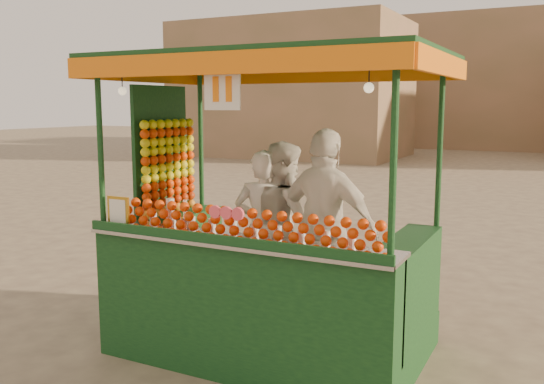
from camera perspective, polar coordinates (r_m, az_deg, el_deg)
The scene contains 7 objects.
ground at distance 5.86m, azimuth -1.33°, elevation -14.92°, with size 90.00×90.00×0.00m, color brown.
building_left at distance 27.31m, azimuth 1.98°, elevation 9.93°, with size 10.00×6.00×6.00m, color #9E745A.
building_center at distance 35.05m, azimuth 19.82°, elevation 9.95°, with size 14.00×7.00×7.00m, color #9E745A.
juice_cart at distance 5.47m, azimuth -1.28°, elevation -6.59°, with size 3.05×1.98×2.77m.
vendor_left at distance 5.78m, azimuth -0.83°, elevation -3.67°, with size 0.67×0.55×1.58m.
vendor_middle at distance 5.79m, azimuth 1.20°, elevation -3.23°, with size 1.01×1.02×1.66m.
vendor_right at distance 5.39m, azimuth 5.26°, elevation -3.39°, with size 1.11×0.61×1.80m.
Camera 1 is at (2.56, -4.73, 2.33)m, focal length 38.59 mm.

